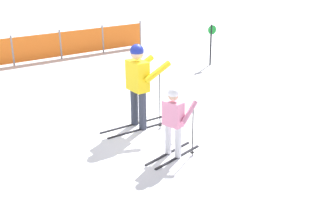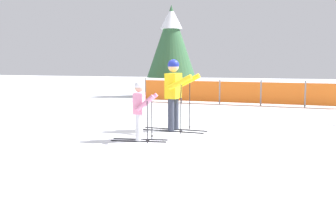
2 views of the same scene
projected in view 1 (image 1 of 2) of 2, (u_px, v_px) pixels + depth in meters
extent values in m
plane|color=white|center=(147.00, 127.00, 8.49)|extent=(60.00, 60.00, 0.00)
cube|color=black|center=(135.00, 124.00, 8.62)|extent=(1.60, 0.16, 0.02)
cube|color=black|center=(143.00, 129.00, 8.39)|extent=(1.60, 0.16, 0.02)
cylinder|color=#333847|center=(134.00, 106.00, 8.48)|extent=(0.15, 0.15, 0.76)
cylinder|color=#333847|center=(143.00, 110.00, 8.26)|extent=(0.15, 0.15, 0.76)
cube|color=yellow|center=(138.00, 76.00, 8.13)|extent=(0.30, 0.49, 0.59)
cylinder|color=yellow|center=(141.00, 66.00, 8.47)|extent=(0.60, 0.16, 0.38)
cylinder|color=yellow|center=(158.00, 72.00, 8.03)|extent=(0.60, 0.16, 0.38)
sphere|color=#D8AD8C|center=(137.00, 53.00, 7.98)|extent=(0.25, 0.25, 0.25)
sphere|color=navy|center=(137.00, 51.00, 7.96)|extent=(0.26, 0.26, 0.26)
cylinder|color=black|center=(142.00, 92.00, 8.71)|extent=(0.02, 0.02, 1.18)
cylinder|color=black|center=(143.00, 116.00, 8.89)|extent=(0.07, 0.07, 0.01)
cylinder|color=black|center=(160.00, 101.00, 8.23)|extent=(0.02, 0.02, 1.18)
cylinder|color=black|center=(160.00, 125.00, 8.42)|extent=(0.07, 0.07, 0.01)
cube|color=black|center=(168.00, 153.00, 7.37)|extent=(1.16, 0.23, 0.02)
cube|color=black|center=(178.00, 157.00, 7.24)|extent=(1.16, 0.23, 0.02)
cylinder|color=silver|center=(168.00, 138.00, 7.27)|extent=(0.11, 0.11, 0.55)
cylinder|color=silver|center=(178.00, 142.00, 7.14)|extent=(0.11, 0.11, 0.55)
cube|color=pink|center=(173.00, 114.00, 7.03)|extent=(0.25, 0.37, 0.43)
cylinder|color=pink|center=(170.00, 107.00, 7.27)|extent=(0.40, 0.15, 0.35)
cylinder|color=pink|center=(189.00, 112.00, 7.01)|extent=(0.40, 0.15, 0.35)
sphere|color=#D8AD8C|center=(173.00, 95.00, 6.92)|extent=(0.18, 0.18, 0.18)
sphere|color=white|center=(173.00, 93.00, 6.91)|extent=(0.19, 0.19, 0.19)
cylinder|color=black|center=(170.00, 126.00, 7.47)|extent=(0.02, 0.02, 0.86)
cylinder|color=black|center=(170.00, 144.00, 7.60)|extent=(0.07, 0.07, 0.01)
cylinder|color=black|center=(193.00, 133.00, 7.16)|extent=(0.02, 0.02, 0.86)
cylinder|color=black|center=(192.00, 152.00, 7.29)|extent=(0.07, 0.07, 0.01)
cylinder|color=gray|center=(12.00, 51.00, 12.87)|extent=(0.06, 0.06, 0.94)
cylinder|color=gray|center=(60.00, 44.00, 13.73)|extent=(0.06, 0.06, 0.94)
cylinder|color=gray|center=(103.00, 39.00, 14.60)|extent=(0.06, 0.06, 0.94)
cylinder|color=gray|center=(140.00, 34.00, 15.46)|extent=(0.06, 0.06, 0.94)
cube|color=orange|center=(37.00, 47.00, 13.30)|extent=(1.55, 0.14, 0.79)
cube|color=orange|center=(82.00, 41.00, 14.17)|extent=(1.55, 0.14, 0.79)
cube|color=orange|center=(122.00, 36.00, 15.03)|extent=(1.55, 0.14, 0.79)
cylinder|color=black|center=(211.00, 45.00, 12.88)|extent=(0.05, 0.05, 1.25)
cylinder|color=green|center=(212.00, 30.00, 12.73)|extent=(0.27, 0.10, 0.28)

